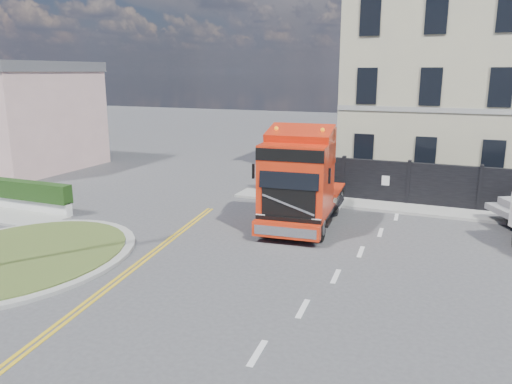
% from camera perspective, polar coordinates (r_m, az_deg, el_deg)
% --- Properties ---
extents(ground, '(120.00, 120.00, 0.00)m').
position_cam_1_polar(ground, '(16.61, -0.59, -7.58)').
color(ground, '#424244').
rests_on(ground, ground).
extents(traffic_island, '(6.80, 6.80, 0.17)m').
position_cam_1_polar(traffic_island, '(18.25, -25.44, -6.72)').
color(traffic_island, '#989892').
rests_on(traffic_island, ground).
extents(seaside_bldg_pink, '(8.00, 8.00, 6.00)m').
position_cam_1_polar(seaside_bldg_pink, '(35.07, -25.89, 7.33)').
color(seaside_bldg_pink, beige).
rests_on(seaside_bldg_pink, ground).
extents(hoarding_fence, '(18.80, 0.25, 2.00)m').
position_cam_1_polar(hoarding_fence, '(23.78, 23.11, 0.34)').
color(hoarding_fence, black).
rests_on(hoarding_fence, ground).
extents(georgian_building, '(12.30, 10.30, 12.80)m').
position_cam_1_polar(georgian_building, '(30.74, 22.90, 12.13)').
color(georgian_building, '#B1AA8D').
rests_on(georgian_building, ground).
extents(pavement_far, '(20.00, 1.60, 0.12)m').
position_cam_1_polar(pavement_far, '(23.12, 21.53, -2.27)').
color(pavement_far, '#989892').
rests_on(pavement_far, ground).
extents(truck, '(3.00, 6.71, 3.91)m').
position_cam_1_polar(truck, '(19.43, 5.06, 0.90)').
color(truck, black).
rests_on(truck, ground).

